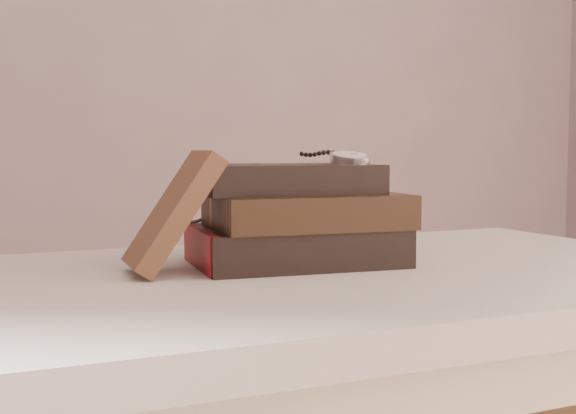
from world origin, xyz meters
name	(u,v)px	position (x,y,z in m)	size (l,w,h in m)	color
table	(341,339)	(0.00, 0.35, 0.66)	(1.00, 0.60, 0.75)	beige
book_stack	(296,217)	(-0.04, 0.41, 0.81)	(0.28, 0.21, 0.13)	black
journal	(173,212)	(-0.21, 0.40, 0.82)	(0.02, 0.10, 0.16)	#3E2518
pocket_watch	(348,157)	(0.03, 0.39, 0.89)	(0.06, 0.16, 0.02)	silver
eyeglasses	(211,204)	(-0.12, 0.50, 0.82)	(0.12, 0.14, 0.05)	silver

